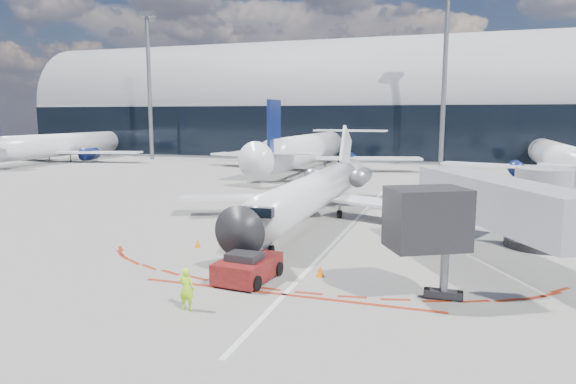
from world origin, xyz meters
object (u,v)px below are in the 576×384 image
(uld_container, at_px, (253,236))
(pushback_tug, at_px, (248,267))
(regional_jet, at_px, (317,190))
(ramp_worker, at_px, (186,289))

(uld_container, bearing_deg, pushback_tug, -72.80)
(regional_jet, height_order, pushback_tug, regional_jet)
(uld_container, bearing_deg, regional_jet, 81.10)
(pushback_tug, xyz_separation_m, uld_container, (-1.69, 4.82, 0.31))
(regional_jet, height_order, ramp_worker, regional_jet)
(pushback_tug, distance_m, ramp_worker, 4.44)
(uld_container, bearing_deg, ramp_worker, -87.29)
(pushback_tug, bearing_deg, uld_container, 115.03)
(regional_jet, distance_m, pushback_tug, 15.00)
(regional_jet, relative_size, uld_container, 13.24)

